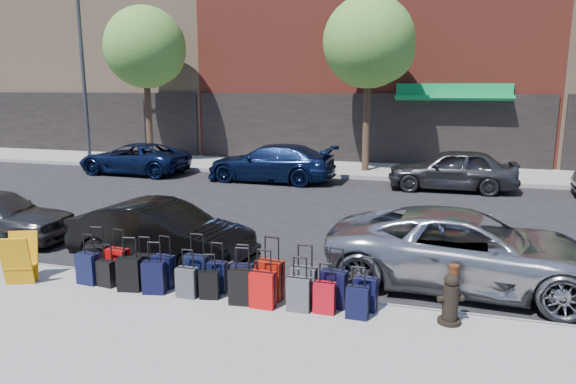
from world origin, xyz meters
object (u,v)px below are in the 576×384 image
(car_near_2, at_px, (467,250))
(car_far_2, at_px, (452,169))
(tree_left, at_px, (148,50))
(car_far_1, at_px, (271,163))
(suitcase_front_5, at_px, (216,277))
(bollard, at_px, (452,290))
(car_far_0, at_px, (134,158))
(fire_hydrant, at_px, (450,301))
(display_rack, at_px, (20,259))
(tree_center, at_px, (372,44))
(car_near_1, at_px, (161,234))
(streetlight, at_px, (86,66))

(car_near_2, bearing_deg, car_far_2, 3.95)
(tree_left, distance_m, car_far_1, 8.95)
(suitcase_front_5, distance_m, bollard, 3.92)
(tree_left, height_order, car_far_0, tree_left)
(car_near_2, bearing_deg, fire_hydrant, 174.46)
(tree_left, bearing_deg, bollard, -45.91)
(display_rack, xyz_separation_m, car_far_2, (7.68, 12.07, 0.16))
(tree_center, xyz_separation_m, car_near_1, (-2.59, -12.86, -4.76))
(bollard, height_order, display_rack, display_rack)
(tree_left, xyz_separation_m, display_rack, (6.20, -14.91, -4.81))
(car_near_1, bearing_deg, streetlight, 46.63)
(suitcase_front_5, xyz_separation_m, car_far_1, (-2.75, 11.33, 0.32))
(streetlight, distance_m, car_far_2, 17.39)
(car_near_2, distance_m, car_far_2, 9.55)
(car_far_0, bearing_deg, fire_hydrant, 49.68)
(bollard, distance_m, car_far_0, 17.15)
(tree_left, relative_size, car_far_1, 1.42)
(fire_hydrant, distance_m, display_rack, 7.50)
(tree_left, xyz_separation_m, car_near_1, (7.91, -12.86, -4.76))
(streetlight, xyz_separation_m, bollard, (16.65, -13.45, -4.08))
(streetlight, xyz_separation_m, fire_hydrant, (16.62, -13.71, -4.15))
(streetlight, relative_size, car_near_2, 1.57)
(car_near_1, height_order, car_far_1, car_far_1)
(car_far_0, relative_size, car_far_2, 1.07)
(display_rack, distance_m, car_far_1, 11.98)
(tree_left, bearing_deg, fire_hydrant, -46.49)
(car_far_1, relative_size, car_far_2, 1.14)
(tree_center, distance_m, streetlight, 13.48)
(car_near_1, bearing_deg, car_near_2, -80.57)
(car_near_1, distance_m, car_far_2, 11.67)
(streetlight, relative_size, car_far_1, 1.56)
(suitcase_front_5, distance_m, fire_hydrant, 3.89)
(tree_center, distance_m, fire_hydrant, 15.55)
(car_far_0, xyz_separation_m, car_far_2, (13.09, 0.03, 0.10))
(car_near_1, distance_m, car_far_0, 12.27)
(car_far_2, bearing_deg, display_rack, -33.61)
(car_far_2, bearing_deg, car_near_1, -31.94)
(suitcase_front_5, height_order, bollard, suitcase_front_5)
(bollard, distance_m, car_far_1, 13.03)
(car_far_2, bearing_deg, tree_left, -102.73)
(tree_left, bearing_deg, car_near_2, -41.51)
(bollard, xyz_separation_m, car_far_1, (-6.67, 11.19, 0.16))
(streetlight, bearing_deg, bollard, -38.94)
(tree_center, xyz_separation_m, suitcase_front_5, (-0.71, -14.29, -4.99))
(tree_left, xyz_separation_m, car_far_1, (7.04, -2.96, -4.67))
(fire_hydrant, relative_size, car_near_1, 0.20)
(streetlight, height_order, fire_hydrant, streetlight)
(tree_center, xyz_separation_m, car_far_0, (-9.71, -2.87, -4.75))
(display_rack, relative_size, car_near_2, 0.18)
(tree_left, relative_size, car_near_1, 1.83)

